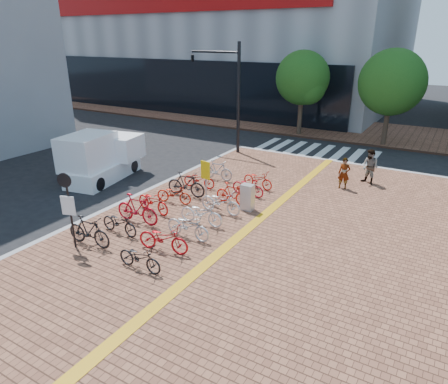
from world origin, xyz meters
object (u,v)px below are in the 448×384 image
Objects in this scene: bike_6 at (199,179)px; box_truck at (101,158)px; bike_15 at (258,179)px; bike_12 at (221,202)px; bike_9 at (163,238)px; bike_13 at (232,194)px; bike_14 at (248,186)px; bike_1 at (119,223)px; bike_0 at (89,231)px; traffic_light_pole at (217,77)px; bike_2 at (137,209)px; yellow_sign at (205,174)px; bike_7 at (217,170)px; pedestrian_a at (344,173)px; bike_11 at (201,213)px; pedestrian_b at (370,167)px; bike_4 at (174,194)px; bike_8 at (140,257)px; bike_5 at (186,184)px; notice_sign at (68,201)px; utility_box at (247,197)px; bike_10 at (188,226)px.

box_truck is at bearing 94.99° from bike_6.
bike_15 is 8.07m from box_truck.
box_truck is (-7.58, 0.80, 0.52)m from bike_12.
bike_9 is 8.80m from box_truck.
bike_13 is 1.24m from bike_14.
bike_1 is at bearing 163.89° from bike_14.
bike_15 is (2.53, 8.06, -0.11)m from bike_0.
bike_2 is at bearing -74.37° from traffic_light_pole.
bike_0 is at bearing -103.31° from yellow_sign.
bike_12 is at bearing -176.22° from bike_14.
pedestrian_a reaches higher than bike_7.
pedestrian_b is at bearing -33.39° from bike_11.
bike_0 is at bearing 157.75° from bike_13.
bike_7 reaches higher than bike_9.
bike_4 is 8.05m from pedestrian_a.
bike_0 is at bearing 82.62° from bike_8.
bike_5 is 1.18× the size of bike_6.
pedestrian_b is at bearing 46.30° from yellow_sign.
notice_sign is 0.41× the size of traffic_light_pole.
bike_5 reaches higher than bike_9.
utility_box is 8.40m from box_truck.
bike_0 is 1.07× the size of bike_7.
notice_sign reaches higher than utility_box.
bike_9 is 1.01× the size of bike_12.
notice_sign is at bearing 131.73° from bike_10.
bike_5 reaches higher than bike_11.
bike_10 is 10.16m from pedestrian_b.
bike_0 is 1.27m from notice_sign.
bike_2 reaches higher than utility_box.
bike_14 is 0.36× the size of box_truck.
bike_15 is at bearing 7.20° from bike_14.
bike_15 is at bearing -9.10° from bike_9.
utility_box is at bearing -147.96° from bike_14.
notice_sign is at bearing 160.20° from bike_1.
bike_0 is at bearing 175.34° from bike_7.
bike_2 is 1.04× the size of bike_9.
bike_11 is 1.06× the size of pedestrian_b.
pedestrian_a is 0.56× the size of notice_sign.
bike_1 is 1.02× the size of bike_14.
bike_8 is 2.48m from bike_10.
pedestrian_b reaches higher than bike_6.
bike_6 is 3.42m from utility_box.
pedestrian_a is 0.23× the size of traffic_light_pole.
bike_5 is at bearing -147.99° from pedestrian_a.
notice_sign reaches higher than pedestrian_b.
traffic_light_pole reaches higher than notice_sign.
bike_13 is 9.97m from traffic_light_pole.
bike_13 is at bearing 179.19° from bike_14.
bike_8 is at bearing -97.28° from utility_box.
bike_5 is at bearing -6.11° from bike_0.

